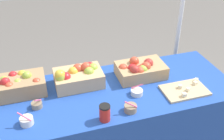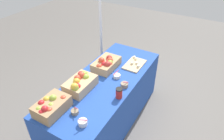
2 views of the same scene
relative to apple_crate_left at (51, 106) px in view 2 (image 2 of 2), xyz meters
The scene contains 12 objects.
ground_plane 1.12m from the apple_crate_left, 14.29° to the right, with size 10.00×10.00×0.00m, color slate.
table 0.88m from the apple_crate_left, 14.29° to the right, with size 1.90×0.76×0.74m, color #234CAD.
apple_crate_left is the anchor object (origin of this frame).
apple_crate_middle 0.44m from the apple_crate_left, ahead, with size 0.38×0.25×0.19m.
apple_crate_right 0.97m from the apple_crate_left, ahead, with size 0.40×0.26×0.17m.
cutting_board_front 1.29m from the apple_crate_left, 16.61° to the right, with size 0.35×0.23×0.05m.
sample_bowl_near 0.87m from the apple_crate_left, 32.05° to the right, with size 0.10×0.09×0.10m.
sample_bowl_mid 0.38m from the apple_crate_left, 86.89° to the right, with size 0.10×0.09×0.12m.
sample_bowl_far 0.90m from the apple_crate_left, 18.99° to the right, with size 0.10×0.09×0.09m.
sample_bowl_extra 0.25m from the apple_crate_left, 65.87° to the right, with size 0.08×0.09×0.10m.
coffee_cup 0.73m from the apple_crate_left, 42.70° to the right, with size 0.08×0.08×0.12m.
tent_pole 1.65m from the apple_crate_left, 14.59° to the left, with size 0.04×0.04×2.00m, color white.
Camera 2 is at (-1.71, -1.09, 2.29)m, focal length 32.53 mm.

